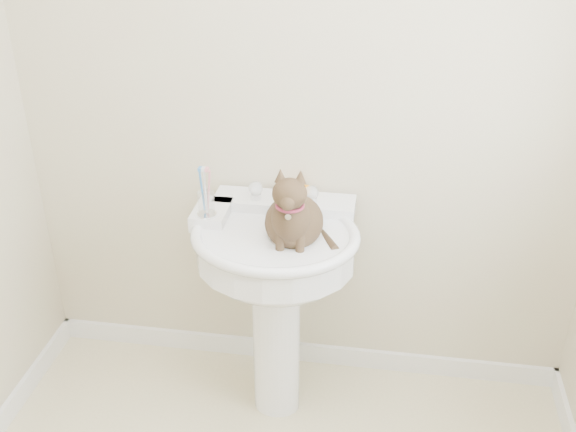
% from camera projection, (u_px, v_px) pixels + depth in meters
% --- Properties ---
extents(wall_back, '(2.20, 0.00, 2.50)m').
position_uv_depth(wall_back, '(302.00, 88.00, 2.42)').
color(wall_back, '#C4B195').
rests_on(wall_back, ground).
extents(baseboard_back, '(2.20, 0.02, 0.09)m').
position_uv_depth(baseboard_back, '(299.00, 351.00, 2.99)').
color(baseboard_back, white).
rests_on(baseboard_back, floor).
extents(pedestal_sink, '(0.62, 0.61, 0.85)m').
position_uv_depth(pedestal_sink, '(275.00, 267.00, 2.45)').
color(pedestal_sink, white).
rests_on(pedestal_sink, floor).
extents(faucet, '(0.28, 0.12, 0.14)m').
position_uv_depth(faucet, '(282.00, 193.00, 2.48)').
color(faucet, silver).
rests_on(faucet, pedestal_sink).
extents(soap_bar, '(0.10, 0.07, 0.03)m').
position_uv_depth(soap_bar, '(296.00, 190.00, 2.56)').
color(soap_bar, orange).
rests_on(soap_bar, pedestal_sink).
extents(toothbrush_cup, '(0.07, 0.07, 0.19)m').
position_uv_depth(toothbrush_cup, '(206.00, 203.00, 2.39)').
color(toothbrush_cup, silver).
rests_on(toothbrush_cup, pedestal_sink).
extents(cat, '(0.22, 0.28, 0.41)m').
position_uv_depth(cat, '(293.00, 218.00, 2.30)').
color(cat, '#47361F').
rests_on(cat, pedestal_sink).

